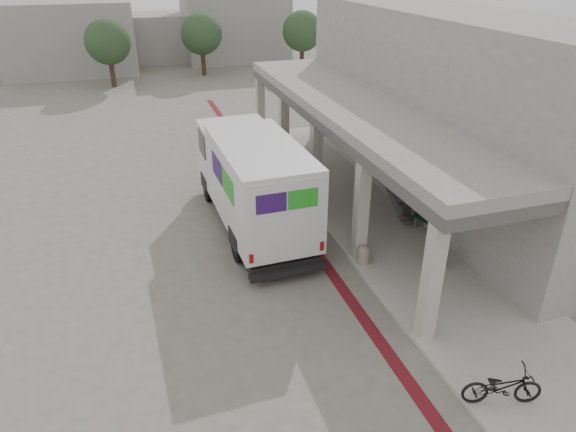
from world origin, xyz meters
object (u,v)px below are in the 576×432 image
object	(u,v)px
fedex_truck	(252,180)
utility_cabinet	(403,200)
bicycle_black	(502,386)
bench	(436,227)

from	to	relation	value
fedex_truck	utility_cabinet	xyz separation A→B (m)	(5.51, -0.89, -1.18)
fedex_truck	bicycle_black	bearing A→B (deg)	-74.25
bench	bicycle_black	world-z (taller)	bicycle_black
fedex_truck	bicycle_black	size ratio (longest dim) A/B	4.64
fedex_truck	bench	distance (m)	6.51
utility_cabinet	bicycle_black	bearing A→B (deg)	-109.31
bench	bicycle_black	size ratio (longest dim) A/B	1.10
fedex_truck	utility_cabinet	distance (m)	5.71
fedex_truck	bench	xyz separation A→B (m)	(5.71, -2.81, -1.37)
bench	fedex_truck	bearing A→B (deg)	139.46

